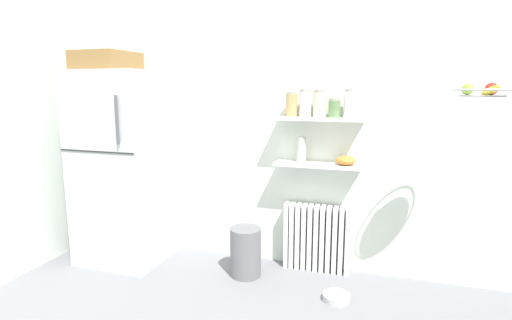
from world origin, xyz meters
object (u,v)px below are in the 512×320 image
(storage_jar_1, at_px, (305,103))
(storage_jar_3, at_px, (334,108))
(radiator, at_px, (316,238))
(refrigerator, at_px, (123,163))
(hanging_fruit_basket, at_px, (482,91))
(trash_bin, at_px, (246,252))
(storage_jar_0, at_px, (291,104))
(shelf_bowl, at_px, (346,160))
(storage_jar_4, at_px, (349,104))
(pet_food_bowl, at_px, (336,297))
(storage_jar_2, at_px, (320,104))
(vase, at_px, (301,149))

(storage_jar_1, bearing_deg, storage_jar_3, 0.00)
(radiator, distance_m, storage_jar_3, 1.17)
(refrigerator, distance_m, hanging_fruit_basket, 3.02)
(radiator, xyz_separation_m, trash_bin, (-0.57, -0.30, -0.09))
(storage_jar_0, height_order, shelf_bowl, storage_jar_0)
(hanging_fruit_basket, bearing_deg, storage_jar_1, 160.45)
(storage_jar_4, relative_size, hanging_fruit_basket, 0.69)
(storage_jar_3, distance_m, pet_food_bowl, 1.52)
(storage_jar_0, bearing_deg, refrigerator, -171.06)
(radiator, xyz_separation_m, storage_jar_2, (0.00, -0.03, 1.20))
(storage_jar_3, bearing_deg, pet_food_bowl, -74.88)
(storage_jar_4, distance_m, trash_bin, 1.55)
(storage_jar_1, xyz_separation_m, pet_food_bowl, (0.37, -0.45, -1.49))
(radiator, bearing_deg, pet_food_bowl, -63.19)
(radiator, height_order, trash_bin, radiator)
(shelf_bowl, height_order, trash_bin, shelf_bowl)
(shelf_bowl, bearing_deg, refrigerator, -173.13)
(refrigerator, relative_size, shelf_bowl, 11.45)
(vase, bearing_deg, storage_jar_2, 0.00)
(storage_jar_0, relative_size, trash_bin, 0.49)
(storage_jar_2, relative_size, vase, 1.00)
(storage_jar_0, relative_size, vase, 0.92)
(storage_jar_0, bearing_deg, radiator, 7.02)
(storage_jar_1, bearing_deg, vase, 180.00)
(storage_jar_4, distance_m, vase, 0.56)
(storage_jar_1, relative_size, storage_jar_3, 1.46)
(storage_jar_0, distance_m, hanging_fruit_basket, 1.44)
(refrigerator, height_order, pet_food_bowl, refrigerator)
(storage_jar_1, height_order, storage_jar_3, storage_jar_1)
(refrigerator, bearing_deg, shelf_bowl, 6.87)
(shelf_bowl, xyz_separation_m, pet_food_bowl, (0.01, -0.45, -1.01))
(storage_jar_1, distance_m, trash_bin, 1.40)
(refrigerator, bearing_deg, storage_jar_1, 8.31)
(storage_jar_0, xyz_separation_m, trash_bin, (-0.33, -0.27, -1.28))
(storage_jar_2, xyz_separation_m, shelf_bowl, (0.24, 0.00, -0.47))
(storage_jar_0, bearing_deg, trash_bin, -140.73)
(refrigerator, xyz_separation_m, radiator, (1.81, 0.28, -0.63))
(refrigerator, distance_m, pet_food_bowl, 2.26)
(storage_jar_3, bearing_deg, radiator, 166.16)
(vase, distance_m, pet_food_bowl, 1.24)
(storage_jar_3, xyz_separation_m, vase, (-0.27, 0.00, -0.36))
(refrigerator, distance_m, storage_jar_3, 2.02)
(storage_jar_0, bearing_deg, shelf_bowl, 0.00)
(radiator, xyz_separation_m, vase, (-0.15, -0.03, 0.81))
(hanging_fruit_basket, bearing_deg, storage_jar_0, 162.08)
(radiator, distance_m, shelf_bowl, 0.77)
(storage_jar_2, bearing_deg, trash_bin, -154.81)
(storage_jar_4, bearing_deg, vase, 180.00)
(refrigerator, bearing_deg, vase, 8.45)
(storage_jar_2, bearing_deg, pet_food_bowl, -61.68)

